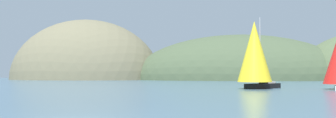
% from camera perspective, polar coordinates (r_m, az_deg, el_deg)
% --- Properties ---
extents(headland_center, '(80.63, 44.00, 33.38)m').
position_cam_1_polar(headland_center, '(156.79, 9.54, -2.82)').
color(headland_center, '#425138').
rests_on(headland_center, ground_plane).
extents(headland_left, '(60.56, 44.00, 47.35)m').
position_cam_1_polar(headland_left, '(169.41, -11.22, -2.74)').
color(headland_left, '#6B664C').
rests_on(headland_left, ground_plane).
extents(sailboat_yellow_sail, '(8.34, 10.13, 11.89)m').
position_cam_1_polar(sailboat_yellow_sail, '(70.34, 11.71, 0.76)').
color(sailboat_yellow_sail, black).
rests_on(sailboat_yellow_sail, ground_plane).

